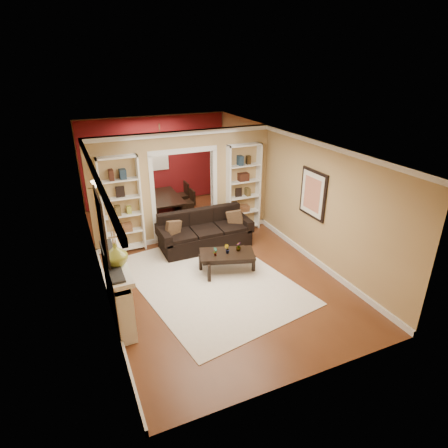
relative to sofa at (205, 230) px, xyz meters
name	(u,v)px	position (x,y,z in m)	size (l,w,h in m)	color
floor	(202,256)	(-0.25, -0.45, -0.43)	(8.00, 8.00, 0.00)	brown
ceiling	(199,140)	(-0.25, -0.45, 2.27)	(8.00, 8.00, 0.00)	white
wall_back	(155,161)	(-0.25, 3.55, 0.92)	(8.00, 8.00, 0.00)	tan
wall_front	(310,302)	(-0.25, -4.45, 0.92)	(8.00, 8.00, 0.00)	tan
wall_left	(94,219)	(-2.50, -0.45, 0.92)	(8.00, 8.00, 0.00)	tan
wall_right	(288,189)	(2.00, -0.45, 0.92)	(8.00, 8.00, 0.00)	tan
partition_wall	(184,187)	(-0.25, 0.75, 0.92)	(4.50, 0.15, 2.70)	tan
red_back_panel	(156,162)	(-0.25, 3.52, 0.89)	(4.44, 0.04, 2.64)	maroon
dining_window	(155,155)	(-0.25, 3.48, 1.12)	(0.78, 0.03, 0.98)	#8CA5CC
area_rug	(210,280)	(-0.46, -1.46, -0.43)	(2.78, 3.89, 0.01)	white
sofa	(205,230)	(0.00, 0.00, 0.00)	(2.22, 0.96, 0.87)	black
pillow_left	(173,229)	(-0.79, -0.02, 0.18)	(0.38, 0.11, 0.38)	brown
pillow_right	(235,219)	(0.79, -0.02, 0.18)	(0.38, 0.11, 0.38)	brown
coffee_table	(227,262)	(0.02, -1.27, -0.22)	(1.15, 0.62, 0.44)	black
plant_left	(215,252)	(-0.25, -1.27, 0.10)	(0.10, 0.07, 0.19)	#336626
plant_center	(227,249)	(0.02, -1.27, 0.10)	(0.11, 0.09, 0.19)	#336626
plant_right	(238,247)	(0.28, -1.27, 0.10)	(0.11, 0.11, 0.20)	#336626
bookshelf_left	(122,206)	(-1.80, 0.58, 0.72)	(0.90, 0.30, 2.30)	white
bookshelf_right	(243,188)	(1.30, 0.58, 0.72)	(0.90, 0.30, 2.30)	white
fireplace	(119,289)	(-2.34, -1.95, 0.15)	(0.32, 1.70, 1.16)	white
vase	(116,254)	(-2.34, -2.14, 0.92)	(0.37, 0.37, 0.39)	olive
mirror	(101,226)	(-2.48, -1.95, 1.37)	(0.03, 0.95, 1.10)	silver
wall_sconce	(92,187)	(-2.40, 0.10, 1.40)	(0.18, 0.18, 0.22)	#FFE0A5
framed_art	(313,194)	(1.96, -1.45, 1.12)	(0.04, 0.85, 1.05)	black
dining_table	(165,206)	(-0.35, 2.37, -0.14)	(0.93, 1.66, 0.59)	black
dining_chair_nw	(148,206)	(-0.90, 2.07, 0.04)	(0.47, 0.47, 0.94)	black
dining_chair_ne	(186,203)	(0.20, 2.07, -0.04)	(0.39, 0.39, 0.79)	black
dining_chair_sw	(143,200)	(-0.90, 2.67, 0.02)	(0.45, 0.45, 0.90)	black
dining_chair_se	(179,196)	(0.20, 2.67, -0.01)	(0.42, 0.42, 0.84)	black
chandelier	(165,147)	(-0.25, 2.25, 1.59)	(0.50, 0.50, 0.30)	#3E301C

